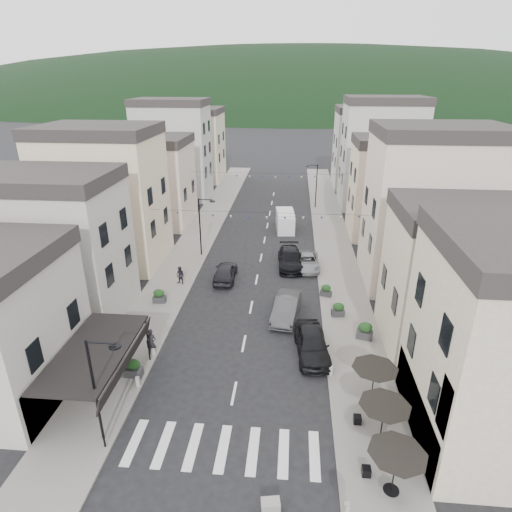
{
  "coord_description": "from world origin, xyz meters",
  "views": [
    {
      "loc": [
        3.03,
        -13.5,
        17.06
      ],
      "look_at": [
        0.19,
        18.2,
        3.5
      ],
      "focal_mm": 30.0,
      "sensor_mm": 36.0,
      "label": 1
    }
  ],
  "objects_px": {
    "parked_car_d": "(290,259)",
    "parked_car_e": "(225,272)",
    "parked_car_c": "(307,261)",
    "parked_car_a": "(312,344)",
    "pedestrian_b": "(180,275)",
    "pedestrian_a": "(151,343)",
    "delivery_van": "(285,220)",
    "parked_car_b": "(286,308)"
  },
  "relations": [
    {
      "from": "pedestrian_a",
      "to": "parked_car_d",
      "type": "bearing_deg",
      "value": 63.38
    },
    {
      "from": "parked_car_b",
      "to": "parked_car_d",
      "type": "distance_m",
      "value": 9.36
    },
    {
      "from": "parked_car_c",
      "to": "pedestrian_a",
      "type": "relative_size",
      "value": 2.49
    },
    {
      "from": "parked_car_c",
      "to": "pedestrian_b",
      "type": "xyz_separation_m",
      "value": [
        -11.13,
        -4.64,
        0.27
      ]
    },
    {
      "from": "parked_car_d",
      "to": "delivery_van",
      "type": "relative_size",
      "value": 1.07
    },
    {
      "from": "parked_car_b",
      "to": "pedestrian_b",
      "type": "height_order",
      "value": "pedestrian_b"
    },
    {
      "from": "parked_car_a",
      "to": "parked_car_c",
      "type": "xyz_separation_m",
      "value": [
        0.0,
        13.81,
        -0.2
      ]
    },
    {
      "from": "parked_car_a",
      "to": "pedestrian_b",
      "type": "relative_size",
      "value": 3.12
    },
    {
      "from": "parked_car_a",
      "to": "parked_car_b",
      "type": "relative_size",
      "value": 1.02
    },
    {
      "from": "pedestrian_a",
      "to": "pedestrian_b",
      "type": "distance_m",
      "value": 10.31
    },
    {
      "from": "parked_car_c",
      "to": "parked_car_d",
      "type": "xyz_separation_m",
      "value": [
        -1.66,
        0.16,
        0.15
      ]
    },
    {
      "from": "parked_car_e",
      "to": "parked_car_c",
      "type": "bearing_deg",
      "value": -157.14
    },
    {
      "from": "parked_car_a",
      "to": "parked_car_c",
      "type": "height_order",
      "value": "parked_car_a"
    },
    {
      "from": "parked_car_a",
      "to": "pedestrian_b",
      "type": "xyz_separation_m",
      "value": [
        -11.13,
        9.17,
        0.07
      ]
    },
    {
      "from": "parked_car_c",
      "to": "delivery_van",
      "type": "relative_size",
      "value": 0.92
    },
    {
      "from": "parked_car_a",
      "to": "delivery_van",
      "type": "bearing_deg",
      "value": 89.66
    },
    {
      "from": "parked_car_c",
      "to": "delivery_van",
      "type": "distance_m",
      "value": 11.1
    },
    {
      "from": "parked_car_c",
      "to": "pedestrian_b",
      "type": "relative_size",
      "value": 2.91
    },
    {
      "from": "parked_car_d",
      "to": "pedestrian_a",
      "type": "height_order",
      "value": "pedestrian_a"
    },
    {
      "from": "parked_car_d",
      "to": "parked_car_a",
      "type": "bearing_deg",
      "value": -86.96
    },
    {
      "from": "parked_car_b",
      "to": "pedestrian_a",
      "type": "distance_m",
      "value": 10.34
    },
    {
      "from": "parked_car_d",
      "to": "pedestrian_b",
      "type": "height_order",
      "value": "pedestrian_b"
    },
    {
      "from": "parked_car_d",
      "to": "parked_car_e",
      "type": "height_order",
      "value": "parked_car_d"
    },
    {
      "from": "delivery_van",
      "to": "pedestrian_b",
      "type": "relative_size",
      "value": 3.18
    },
    {
      "from": "parked_car_b",
      "to": "parked_car_e",
      "type": "bearing_deg",
      "value": 141.14
    },
    {
      "from": "parked_car_b",
      "to": "parked_car_e",
      "type": "xyz_separation_m",
      "value": [
        -5.6,
        5.96,
        -0.04
      ]
    },
    {
      "from": "parked_car_a",
      "to": "pedestrian_a",
      "type": "bearing_deg",
      "value": -179.85
    },
    {
      "from": "pedestrian_b",
      "to": "parked_car_e",
      "type": "bearing_deg",
      "value": 40.17
    },
    {
      "from": "parked_car_c",
      "to": "parked_car_e",
      "type": "xyz_separation_m",
      "value": [
        -7.4,
        -3.24,
        0.12
      ]
    },
    {
      "from": "parked_car_d",
      "to": "parked_car_e",
      "type": "relative_size",
      "value": 1.21
    },
    {
      "from": "parked_car_b",
      "to": "parked_car_e",
      "type": "distance_m",
      "value": 8.18
    },
    {
      "from": "parked_car_a",
      "to": "pedestrian_a",
      "type": "distance_m",
      "value": 10.46
    },
    {
      "from": "parked_car_b",
      "to": "parked_car_e",
      "type": "height_order",
      "value": "parked_car_b"
    },
    {
      "from": "parked_car_b",
      "to": "delivery_van",
      "type": "height_order",
      "value": "delivery_van"
    },
    {
      "from": "parked_car_c",
      "to": "delivery_van",
      "type": "xyz_separation_m",
      "value": [
        -2.44,
        10.82,
        0.52
      ]
    },
    {
      "from": "parked_car_e",
      "to": "delivery_van",
      "type": "relative_size",
      "value": 0.89
    },
    {
      "from": "pedestrian_b",
      "to": "parked_car_a",
      "type": "bearing_deg",
      "value": -19.96
    },
    {
      "from": "parked_car_d",
      "to": "parked_car_e",
      "type": "bearing_deg",
      "value": -153.08
    },
    {
      "from": "parked_car_b",
      "to": "pedestrian_a",
      "type": "bearing_deg",
      "value": -138.4
    },
    {
      "from": "parked_car_c",
      "to": "parked_car_a",
      "type": "bearing_deg",
      "value": -91.89
    },
    {
      "from": "parked_car_c",
      "to": "pedestrian_a",
      "type": "bearing_deg",
      "value": -126.76
    },
    {
      "from": "pedestrian_a",
      "to": "pedestrian_b",
      "type": "bearing_deg",
      "value": 97.49
    }
  ]
}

